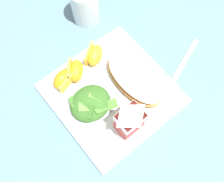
# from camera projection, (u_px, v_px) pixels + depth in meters

# --- Properties ---
(ground) EXTENTS (3.00, 3.00, 0.00)m
(ground) POSITION_uv_depth(u_px,v_px,m) (112.00, 95.00, 0.67)
(ground) COLOR slate
(white_plate) EXTENTS (0.28, 0.28, 0.02)m
(white_plate) POSITION_uv_depth(u_px,v_px,m) (112.00, 94.00, 0.67)
(white_plate) COLOR silver
(white_plate) RESTS_ON ground
(cheesy_pizza_bread) EXTENTS (0.09, 0.17, 0.04)m
(cheesy_pizza_bread) POSITION_uv_depth(u_px,v_px,m) (134.00, 81.00, 0.65)
(cheesy_pizza_bread) COLOR #A87038
(cheesy_pizza_bread) RESTS_ON white_plate
(green_salad_pile) EXTENTS (0.10, 0.10, 0.05)m
(green_salad_pile) POSITION_uv_depth(u_px,v_px,m) (91.00, 103.00, 0.63)
(green_salad_pile) COLOR #336023
(green_salad_pile) RESTS_ON white_plate
(milk_carton) EXTENTS (0.06, 0.04, 0.11)m
(milk_carton) POSITION_uv_depth(u_px,v_px,m) (130.00, 120.00, 0.57)
(milk_carton) COLOR #B7332D
(milk_carton) RESTS_ON white_plate
(orange_wedge_front) EXTENTS (0.07, 0.06, 0.04)m
(orange_wedge_front) POSITION_uv_depth(u_px,v_px,m) (94.00, 55.00, 0.68)
(orange_wedge_front) COLOR orange
(orange_wedge_front) RESTS_ON white_plate
(orange_wedge_middle) EXTENTS (0.07, 0.07, 0.04)m
(orange_wedge_middle) POSITION_uv_depth(u_px,v_px,m) (75.00, 71.00, 0.66)
(orange_wedge_middle) COLOR orange
(orange_wedge_middle) RESTS_ON white_plate
(orange_wedge_rear) EXTENTS (0.07, 0.05, 0.04)m
(orange_wedge_rear) POSITION_uv_depth(u_px,v_px,m) (64.00, 79.00, 0.65)
(orange_wedge_rear) COLOR orange
(orange_wedge_rear) RESTS_ON white_plate
(metal_fork) EXTENTS (0.18, 0.08, 0.01)m
(metal_fork) POSITION_uv_depth(u_px,v_px,m) (179.00, 70.00, 0.70)
(metal_fork) COLOR silver
(metal_fork) RESTS_ON ground
(drinking_clear_cup) EXTENTS (0.08, 0.08, 0.11)m
(drinking_clear_cup) POSITION_uv_depth(u_px,v_px,m) (85.00, 5.00, 0.71)
(drinking_clear_cup) COLOR silver
(drinking_clear_cup) RESTS_ON ground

